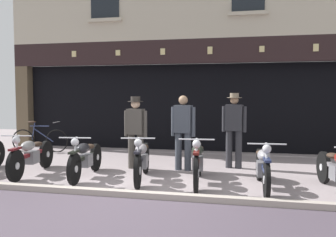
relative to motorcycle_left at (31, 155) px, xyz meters
The scene contains 13 objects.
ground 3.51m from the motorcycle_left, 39.95° to the right, with size 23.32×22.00×0.18m.
shop_facade 6.48m from the motorcycle_left, 65.16° to the left, with size 11.62×4.42×6.16m.
motorcycle_left is the anchor object (origin of this frame).
motorcycle_center_left 1.24m from the motorcycle_left, ahead, with size 0.62×1.90×0.89m.
motorcycle_center 2.44m from the motorcycle_left, ahead, with size 0.63×1.98×0.92m.
motorcycle_center_right 3.55m from the motorcycle_left, ahead, with size 0.62×2.06×0.94m.
motorcycle_right 4.74m from the motorcycle_left, ahead, with size 0.62×1.97×0.91m.
salesman_left 2.30m from the motorcycle_left, 28.82° to the left, with size 0.56×0.35×1.65m.
shopkeeper_center 3.30m from the motorcycle_left, 20.33° to the left, with size 0.56×0.27×1.67m.
salesman_right 4.49m from the motorcycle_left, 21.50° to the left, with size 0.56×0.32×1.72m.
advert_board_near 4.51m from the motorcycle_left, 73.74° to the left, with size 0.82×0.03×0.92m.
advert_board_far 4.33m from the motorcycle_left, 86.03° to the left, with size 0.81×0.03×1.07m.
leaning_bicycle 3.23m from the motorcycle_left, 119.13° to the left, with size 1.70×0.50×0.93m.
Camera 1 is at (1.85, -5.62, 1.70)m, focal length 39.32 mm.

